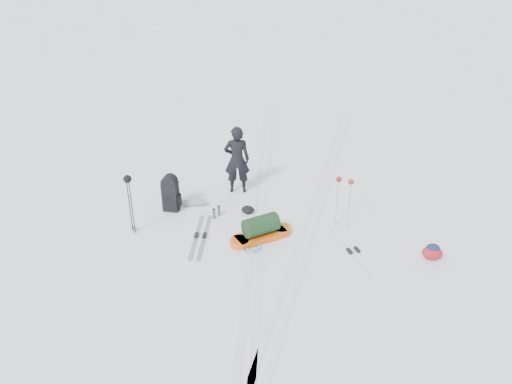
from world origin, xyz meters
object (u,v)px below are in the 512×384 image
Objects in this scene: skier at (237,160)px; pulk_sled at (261,230)px; ski_poles_black at (128,186)px; expedition_rucksack at (174,194)px.

pulk_sled is (0.88, -2.21, -0.69)m from skier.
ski_poles_black reaches higher than pulk_sled.
ski_poles_black is at bearing 145.44° from pulk_sled.
ski_poles_black is at bearing -114.76° from expedition_rucksack.
skier is 1.24× the size of pulk_sled.
expedition_rucksack is 1.51m from ski_poles_black.
expedition_rucksack reaches higher than pulk_sled.
ski_poles_black is (-2.02, -2.30, 0.28)m from skier.
ski_poles_black is (-2.90, -0.09, 0.97)m from pulk_sled.
skier is 3.08m from ski_poles_black.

